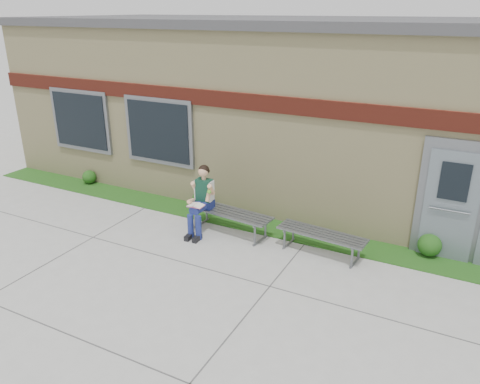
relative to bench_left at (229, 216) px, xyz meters
The scene contains 9 objects.
ground 2.12m from the bench_left, 73.43° to the right, with size 80.00×80.00×0.00m, color #9E9E99.
grass_strip 0.92m from the bench_left, 45.23° to the left, with size 16.00×0.80×0.02m, color #184713.
school_building 4.39m from the bench_left, 81.52° to the left, with size 16.20×6.22×4.20m.
bench_left is the anchor object (origin of this frame).
bench_right 2.00m from the bench_left, ahead, with size 1.75×0.63×0.45m.
girl 0.69m from the bench_left, 158.12° to the right, with size 0.53×0.86×1.44m.
shrub_west 4.83m from the bench_left, 169.85° to the left, with size 0.36×0.36×0.36m, color #184713.
shrub_mid 1.51m from the bench_left, 145.48° to the left, with size 0.40×0.40×0.40m, color #184713.
shrub_east 3.96m from the bench_left, 12.41° to the left, with size 0.44×0.44×0.44m, color #184713.
Camera 1 is at (3.67, -5.80, 4.43)m, focal length 35.00 mm.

